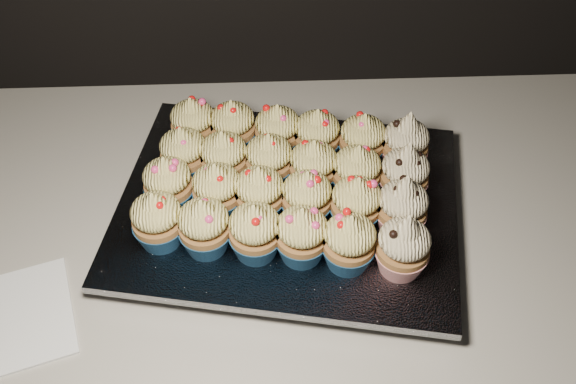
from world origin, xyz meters
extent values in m
cube|color=black|center=(0.00, 1.70, 0.43)|extent=(2.40, 0.60, 0.86)
cube|color=silver|center=(0.00, 1.70, 0.88)|extent=(2.44, 0.64, 0.04)
cube|color=white|center=(-0.50, 1.56, 0.90)|extent=(0.18, 0.18, 0.00)
cube|color=black|center=(-0.17, 1.70, 0.91)|extent=(0.45, 0.37, 0.02)
cube|color=silver|center=(-0.17, 1.70, 0.93)|extent=(0.49, 0.41, 0.01)
cone|color=navy|center=(-0.32, 1.64, 0.95)|extent=(0.06, 0.06, 0.03)
ellipsoid|color=#FAE57E|center=(-0.32, 1.64, 0.99)|extent=(0.06, 0.06, 0.04)
cone|color=#FAE57E|center=(-0.32, 1.64, 1.01)|extent=(0.03, 0.03, 0.02)
cone|color=navy|center=(-0.27, 1.63, 0.95)|extent=(0.06, 0.06, 0.03)
ellipsoid|color=#FAE57E|center=(-0.27, 1.63, 0.99)|extent=(0.06, 0.06, 0.04)
cone|color=#FAE57E|center=(-0.27, 1.63, 1.01)|extent=(0.03, 0.03, 0.02)
cone|color=navy|center=(-0.21, 1.62, 0.95)|extent=(0.06, 0.06, 0.03)
ellipsoid|color=#FAE57E|center=(-0.21, 1.62, 0.99)|extent=(0.06, 0.06, 0.04)
cone|color=#FAE57E|center=(-0.21, 1.62, 1.01)|extent=(0.03, 0.03, 0.02)
cone|color=navy|center=(-0.15, 1.61, 0.95)|extent=(0.06, 0.06, 0.03)
ellipsoid|color=#FAE57E|center=(-0.15, 1.61, 0.99)|extent=(0.06, 0.06, 0.04)
cone|color=#FAE57E|center=(-0.15, 1.61, 1.01)|extent=(0.03, 0.03, 0.02)
cone|color=navy|center=(-0.10, 1.60, 0.95)|extent=(0.06, 0.06, 0.03)
ellipsoid|color=#FAE57E|center=(-0.10, 1.60, 0.99)|extent=(0.06, 0.06, 0.04)
cone|color=#FAE57E|center=(-0.10, 1.60, 1.01)|extent=(0.03, 0.03, 0.02)
cone|color=#AA171A|center=(-0.04, 1.59, 0.95)|extent=(0.06, 0.06, 0.03)
ellipsoid|color=beige|center=(-0.04, 1.59, 0.99)|extent=(0.06, 0.06, 0.04)
cone|color=beige|center=(-0.04, 1.59, 1.02)|extent=(0.03, 0.03, 0.03)
cone|color=navy|center=(-0.32, 1.70, 0.95)|extent=(0.06, 0.06, 0.03)
ellipsoid|color=#FAE57E|center=(-0.32, 1.70, 0.99)|extent=(0.06, 0.06, 0.04)
cone|color=#FAE57E|center=(-0.32, 1.70, 1.01)|extent=(0.03, 0.03, 0.02)
cone|color=navy|center=(-0.25, 1.69, 0.95)|extent=(0.06, 0.06, 0.03)
ellipsoid|color=#FAE57E|center=(-0.25, 1.69, 0.99)|extent=(0.06, 0.06, 0.04)
cone|color=#FAE57E|center=(-0.25, 1.69, 1.01)|extent=(0.03, 0.03, 0.02)
cone|color=navy|center=(-0.20, 1.68, 0.95)|extent=(0.06, 0.06, 0.03)
ellipsoid|color=#FAE57E|center=(-0.20, 1.68, 0.99)|extent=(0.06, 0.06, 0.04)
cone|color=#FAE57E|center=(-0.20, 1.68, 1.01)|extent=(0.03, 0.03, 0.02)
cone|color=navy|center=(-0.14, 1.67, 0.95)|extent=(0.06, 0.06, 0.03)
ellipsoid|color=#FAE57E|center=(-0.14, 1.67, 0.99)|extent=(0.06, 0.06, 0.04)
cone|color=#FAE57E|center=(-0.14, 1.67, 1.01)|extent=(0.03, 0.03, 0.02)
cone|color=navy|center=(-0.08, 1.66, 0.95)|extent=(0.06, 0.06, 0.03)
ellipsoid|color=#FAE57E|center=(-0.08, 1.66, 0.99)|extent=(0.06, 0.06, 0.04)
cone|color=#FAE57E|center=(-0.08, 1.66, 1.01)|extent=(0.03, 0.03, 0.02)
cone|color=#AA171A|center=(-0.03, 1.65, 0.95)|extent=(0.06, 0.06, 0.03)
ellipsoid|color=beige|center=(-0.03, 1.65, 0.99)|extent=(0.06, 0.06, 0.04)
cone|color=beige|center=(-0.03, 1.65, 1.02)|extent=(0.03, 0.03, 0.03)
cone|color=navy|center=(-0.30, 1.76, 0.95)|extent=(0.06, 0.06, 0.03)
ellipsoid|color=#FAE57E|center=(-0.30, 1.76, 0.99)|extent=(0.06, 0.06, 0.04)
cone|color=#FAE57E|center=(-0.30, 1.76, 1.01)|extent=(0.03, 0.03, 0.02)
cone|color=navy|center=(-0.25, 1.75, 0.95)|extent=(0.06, 0.06, 0.03)
ellipsoid|color=#FAE57E|center=(-0.25, 1.75, 0.99)|extent=(0.06, 0.06, 0.04)
cone|color=#FAE57E|center=(-0.25, 1.75, 1.01)|extent=(0.03, 0.03, 0.02)
cone|color=navy|center=(-0.19, 1.74, 0.95)|extent=(0.06, 0.06, 0.03)
ellipsoid|color=#FAE57E|center=(-0.19, 1.74, 0.99)|extent=(0.06, 0.06, 0.04)
cone|color=#FAE57E|center=(-0.19, 1.74, 1.01)|extent=(0.03, 0.03, 0.02)
cone|color=navy|center=(-0.13, 1.73, 0.95)|extent=(0.06, 0.06, 0.03)
ellipsoid|color=#FAE57E|center=(-0.13, 1.73, 0.99)|extent=(0.06, 0.06, 0.04)
cone|color=#FAE57E|center=(-0.13, 1.73, 1.01)|extent=(0.03, 0.03, 0.02)
cone|color=navy|center=(-0.08, 1.71, 0.95)|extent=(0.06, 0.06, 0.03)
ellipsoid|color=#FAE57E|center=(-0.08, 1.71, 0.99)|extent=(0.06, 0.06, 0.04)
cone|color=#FAE57E|center=(-0.08, 1.71, 1.01)|extent=(0.03, 0.03, 0.02)
cone|color=#AA171A|center=(-0.02, 1.71, 0.95)|extent=(0.06, 0.06, 0.03)
ellipsoid|color=beige|center=(-0.02, 1.71, 0.99)|extent=(0.06, 0.06, 0.04)
cone|color=beige|center=(-0.02, 1.71, 1.02)|extent=(0.03, 0.03, 0.03)
cone|color=navy|center=(-0.29, 1.81, 0.95)|extent=(0.06, 0.06, 0.03)
ellipsoid|color=#FAE57E|center=(-0.29, 1.81, 0.99)|extent=(0.06, 0.06, 0.04)
cone|color=#FAE57E|center=(-0.29, 1.81, 1.01)|extent=(0.03, 0.03, 0.02)
cone|color=navy|center=(-0.24, 1.81, 0.95)|extent=(0.06, 0.06, 0.03)
ellipsoid|color=#FAE57E|center=(-0.24, 1.81, 0.99)|extent=(0.06, 0.06, 0.04)
cone|color=#FAE57E|center=(-0.24, 1.81, 1.01)|extent=(0.03, 0.03, 0.02)
cone|color=navy|center=(-0.18, 1.80, 0.95)|extent=(0.06, 0.06, 0.03)
ellipsoid|color=#FAE57E|center=(-0.18, 1.80, 0.99)|extent=(0.06, 0.06, 0.04)
cone|color=#FAE57E|center=(-0.18, 1.80, 1.01)|extent=(0.03, 0.03, 0.02)
cone|color=navy|center=(-0.12, 1.78, 0.95)|extent=(0.06, 0.06, 0.03)
ellipsoid|color=#FAE57E|center=(-0.12, 1.78, 0.99)|extent=(0.06, 0.06, 0.04)
cone|color=#FAE57E|center=(-0.12, 1.78, 1.01)|extent=(0.03, 0.03, 0.02)
cone|color=navy|center=(-0.06, 1.77, 0.95)|extent=(0.06, 0.06, 0.03)
ellipsoid|color=#FAE57E|center=(-0.06, 1.77, 0.99)|extent=(0.06, 0.06, 0.04)
cone|color=#FAE57E|center=(-0.06, 1.77, 1.01)|extent=(0.03, 0.03, 0.02)
cone|color=#AA171A|center=(-0.01, 1.76, 0.95)|extent=(0.06, 0.06, 0.03)
ellipsoid|color=beige|center=(-0.01, 1.76, 0.99)|extent=(0.06, 0.06, 0.04)
cone|color=beige|center=(-0.01, 1.76, 1.02)|extent=(0.03, 0.03, 0.03)
camera|label=1|loc=(-0.19, 1.14, 1.55)|focal=40.00mm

